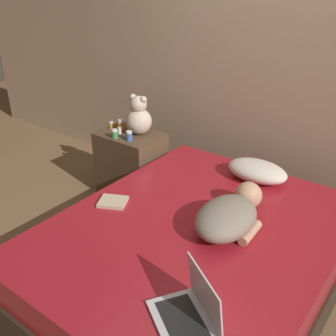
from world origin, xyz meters
The scene contains 14 objects.
ground_plane centered at (0.00, 0.00, 0.00)m, with size 12.00×12.00×0.00m, color brown.
wall_back centered at (0.00, 1.30, 1.30)m, with size 8.00×0.06×2.60m.
bed centered at (0.00, 0.00, 0.24)m, with size 1.62×2.04×0.48m.
nightstand centered at (-1.15, 0.69, 0.30)m, with size 0.56×0.41×0.60m.
pillow centered at (0.03, 0.79, 0.55)m, with size 0.46×0.29×0.14m.
person_lying centered at (0.17, 0.12, 0.58)m, with size 0.36×0.67×0.19m.
laptop centered at (0.38, -0.62, 0.54)m, with size 0.41×0.38×0.25m.
teddy_bear centered at (-1.09, 0.74, 0.76)m, with size 0.23×0.23×0.35m.
bottle_white centered at (-1.23, 0.64, 0.63)m, with size 0.03×0.03×0.06m.
bottle_orange centered at (-1.26, 0.69, 0.66)m, with size 0.05×0.05×0.11m.
bottle_green centered at (-1.19, 0.54, 0.64)m, with size 0.05×0.05×0.08m.
bottle_blue centered at (-1.05, 0.57, 0.64)m, with size 0.05×0.05×0.08m.
bottle_amber centered at (-1.38, 0.70, 0.63)m, with size 0.04×0.04×0.06m.
book centered at (-0.60, -0.11, 0.49)m, with size 0.23×0.22×0.02m.
Camera 1 is at (1.07, -1.70, 1.89)m, focal length 42.00 mm.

